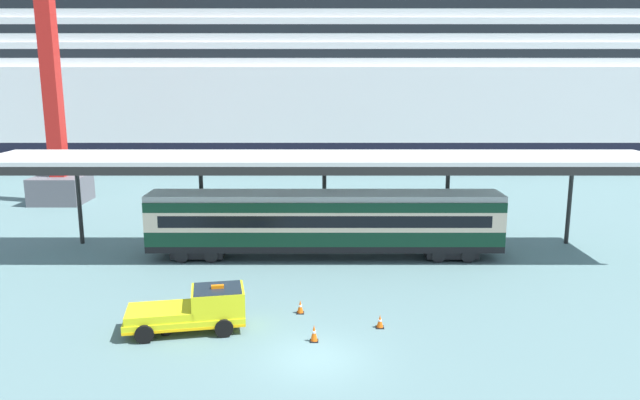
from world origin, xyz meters
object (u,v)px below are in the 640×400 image
(service_truck, at_px, (198,308))
(cruise_ship, at_px, (364,79))
(quay_bollard, at_px, (166,323))
(traffic_cone_mid, at_px, (315,333))
(traffic_cone_near, at_px, (381,321))
(train_carriage, at_px, (326,221))
(traffic_cone_far, at_px, (301,307))

(service_truck, bearing_deg, cruise_ship, 78.65)
(quay_bollard, bearing_deg, traffic_cone_mid, -6.30)
(service_truck, distance_m, traffic_cone_mid, 5.38)
(quay_bollard, bearing_deg, service_truck, 21.04)
(cruise_ship, bearing_deg, traffic_cone_mid, -95.94)
(traffic_cone_near, relative_size, quay_bollard, 0.64)
(train_carriage, xyz_separation_m, traffic_cone_mid, (-0.54, -12.13, -1.93))
(cruise_ship, bearing_deg, train_carriage, -96.87)
(train_carriage, bearing_deg, service_truck, -117.76)
(service_truck, bearing_deg, train_carriage, 62.24)
(traffic_cone_near, xyz_separation_m, traffic_cone_mid, (-2.94, -1.41, 0.07))
(traffic_cone_far, bearing_deg, traffic_cone_near, -24.88)
(traffic_cone_mid, height_order, traffic_cone_far, traffic_cone_mid)
(train_carriage, bearing_deg, cruise_ship, 83.13)
(train_carriage, height_order, traffic_cone_near, train_carriage)
(service_truck, height_order, quay_bollard, service_truck)
(traffic_cone_mid, xyz_separation_m, traffic_cone_far, (-0.69, 3.10, -0.05))
(cruise_ship, relative_size, quay_bollard, 134.41)
(service_truck, xyz_separation_m, traffic_cone_near, (8.15, 0.19, -0.69))
(service_truck, distance_m, traffic_cone_far, 4.94)
(traffic_cone_near, bearing_deg, traffic_cone_mid, -154.36)
(service_truck, height_order, traffic_cone_far, service_truck)
(train_carriage, xyz_separation_m, quay_bollard, (-7.05, -11.41, -1.79))
(service_truck, height_order, traffic_cone_mid, service_truck)
(traffic_cone_far, height_order, quay_bollard, quay_bollard)
(quay_bollard, bearing_deg, cruise_ship, 77.46)
(train_carriage, distance_m, traffic_cone_near, 11.17)
(traffic_cone_mid, relative_size, quay_bollard, 0.79)
(train_carriage, distance_m, service_truck, 12.40)
(traffic_cone_near, height_order, traffic_cone_far, traffic_cone_far)
(service_truck, height_order, traffic_cone_near, service_truck)
(traffic_cone_mid, bearing_deg, service_truck, 166.82)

